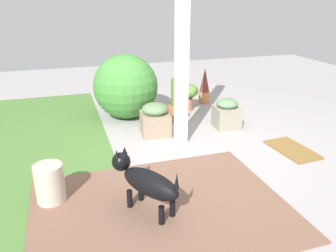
% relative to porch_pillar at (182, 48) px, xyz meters
% --- Properties ---
extents(ground_plane, '(12.00, 12.00, 0.00)m').
position_rel_porch_pillar_xyz_m(ground_plane, '(-0.33, -0.05, -1.28)').
color(ground_plane, '#A29C9C').
extents(brick_path, '(1.80, 2.40, 0.02)m').
position_rel_porch_pillar_xyz_m(brick_path, '(-1.44, 0.72, -1.27)').
color(brick_path, brown).
rests_on(brick_path, ground).
extents(porch_pillar, '(0.15, 0.15, 2.57)m').
position_rel_porch_pillar_xyz_m(porch_pillar, '(0.00, 0.00, 0.00)').
color(porch_pillar, white).
rests_on(porch_pillar, ground).
extents(stone_planter_nearest, '(0.41, 0.39, 0.45)m').
position_rel_porch_pillar_xyz_m(stone_planter_nearest, '(0.30, -0.85, -1.06)').
color(stone_planter_nearest, gray).
rests_on(stone_planter_nearest, ground).
extents(stone_planter_mid, '(0.47, 0.45, 0.47)m').
position_rel_porch_pillar_xyz_m(stone_planter_mid, '(0.37, 0.26, -1.06)').
color(stone_planter_mid, gray).
rests_on(stone_planter_mid, ground).
extents(round_shrub, '(1.04, 1.04, 1.04)m').
position_rel_porch_pillar_xyz_m(round_shrub, '(1.22, 0.51, -0.76)').
color(round_shrub, '#418337').
rests_on(round_shrub, ground).
extents(terracotta_pot_broad, '(0.43, 0.43, 0.48)m').
position_rel_porch_pillar_xyz_m(terracotta_pot_broad, '(1.25, -0.54, -0.98)').
color(terracotta_pot_broad, '#C8734E').
rests_on(terracotta_pot_broad, ground).
extents(terracotta_pot_spiky, '(0.20, 0.20, 0.65)m').
position_rel_porch_pillar_xyz_m(terracotta_pot_spiky, '(1.56, -1.02, -0.97)').
color(terracotta_pot_spiky, '#C47A48').
rests_on(terracotta_pot_spiky, ground).
extents(terracotta_pot_tall, '(0.30, 0.30, 0.68)m').
position_rel_porch_pillar_xyz_m(terracotta_pot_tall, '(0.82, -0.22, -1.04)').
color(terracotta_pot_tall, '#B05D3B').
rests_on(terracotta_pot_tall, ground).
extents(dog, '(0.74, 0.56, 0.55)m').
position_rel_porch_pillar_xyz_m(dog, '(-1.42, 0.85, -0.97)').
color(dog, black).
rests_on(dog, ground).
extents(ceramic_urn, '(0.28, 0.28, 0.40)m').
position_rel_porch_pillar_xyz_m(ceramic_urn, '(-1.00, 1.70, -1.08)').
color(ceramic_urn, beige).
rests_on(ceramic_urn, ground).
extents(doormat, '(0.73, 0.44, 0.03)m').
position_rel_porch_pillar_xyz_m(doormat, '(-0.73, -1.29, -1.27)').
color(doormat, brown).
rests_on(doormat, ground).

